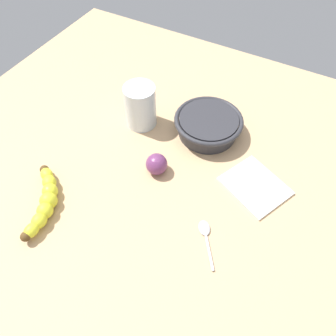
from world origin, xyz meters
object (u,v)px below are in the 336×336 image
object	(u,v)px
smoothie_glass	(141,107)
teaspoon	(205,231)
banana	(45,201)
plum_fruit	(157,164)
ceramic_bowl	(208,124)

from	to	relation	value
smoothie_glass	teaspoon	xyz separation A→B (cm)	(-28.93, 21.72, -5.04)
banana	smoothie_glass	distance (cm)	33.33
banana	plum_fruit	bearing A→B (deg)	-68.36
teaspoon	smoothie_glass	bearing A→B (deg)	17.67
smoothie_glass	ceramic_bowl	world-z (taller)	smoothie_glass
banana	smoothie_glass	bearing A→B (deg)	-37.32
plum_fruit	ceramic_bowl	bearing A→B (deg)	-107.42
ceramic_bowl	teaspoon	xyz separation A→B (cm)	(-11.60, 26.65, -2.72)
banana	teaspoon	bearing A→B (deg)	-100.65
plum_fruit	banana	bearing A→B (deg)	50.35
smoothie_glass	ceramic_bowl	distance (cm)	18.17
smoothie_glass	plum_fruit	bearing A→B (deg)	133.63
ceramic_bowl	banana	bearing A→B (deg)	59.40
plum_fruit	teaspoon	xyz separation A→B (cm)	(-17.05, 9.27, -2.20)
ceramic_bowl	teaspoon	world-z (taller)	ceramic_bowl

